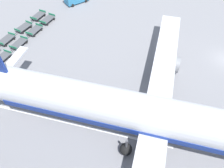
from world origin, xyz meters
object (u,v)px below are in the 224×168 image
baggage_dolly_row_near_col_a (38,16)px  baggage_dolly_row_near_col_c (6,40)px  baggage_dolly_row_near_col_b (24,27)px  baggage_dolly_row_mid_a_col_d (2,58)px  baggage_dolly_row_mid_a_col_a (48,20)px  airplane (167,119)px  baggage_dolly_row_mid_a_col_c (19,44)px  baggage_dolly_row_mid_a_col_b (35,30)px

baggage_dolly_row_near_col_a → baggage_dolly_row_near_col_c: same height
baggage_dolly_row_near_col_b → baggage_dolly_row_near_col_c: 3.92m
baggage_dolly_row_near_col_a → baggage_dolly_row_mid_a_col_d: same height
baggage_dolly_row_mid_a_col_a → baggage_dolly_row_mid_a_col_d: (11.38, -1.24, 0.00)m
airplane → baggage_dolly_row_mid_a_col_c: 26.03m
baggage_dolly_row_near_col_a → baggage_dolly_row_mid_a_col_a: (0.55, 2.24, 0.00)m
baggage_dolly_row_near_col_b → baggage_dolly_row_mid_a_col_c: bearing=24.4°
baggage_dolly_row_near_col_b → baggage_dolly_row_mid_a_col_c: size_ratio=1.01×
airplane → baggage_dolly_row_near_col_b: size_ratio=12.46×
airplane → baggage_dolly_row_near_col_a: bearing=-122.9°
baggage_dolly_row_near_col_b → baggage_dolly_row_mid_a_col_c: 4.46m
baggage_dolly_row_mid_a_col_b → baggage_dolly_row_mid_a_col_d: size_ratio=1.00×
baggage_dolly_row_near_col_b → baggage_dolly_row_mid_a_col_b: bearing=86.2°
airplane → baggage_dolly_row_mid_a_col_c: bearing=-109.3°
baggage_dolly_row_near_col_a → baggage_dolly_row_near_col_c: (7.92, -1.12, 0.00)m
baggage_dolly_row_near_col_a → baggage_dolly_row_near_col_b: (4.06, -0.43, 0.00)m
baggage_dolly_row_mid_a_col_d → baggage_dolly_row_near_col_b: bearing=-169.7°
baggage_dolly_row_near_col_a → baggage_dolly_row_mid_a_col_b: size_ratio=1.00×
baggage_dolly_row_near_col_b → baggage_dolly_row_mid_a_col_a: size_ratio=1.00×
baggage_dolly_row_near_col_b → baggage_dolly_row_mid_a_col_d: (7.87, 1.44, 0.00)m
baggage_dolly_row_near_col_b → baggage_dolly_row_near_col_c: size_ratio=1.01×
baggage_dolly_row_near_col_b → baggage_dolly_row_mid_a_col_a: same height
airplane → baggage_dolly_row_mid_a_col_d: bearing=-100.8°
baggage_dolly_row_mid_a_col_b → baggage_dolly_row_mid_a_col_a: bearing=173.5°
baggage_dolly_row_near_col_b → baggage_dolly_row_mid_a_col_b: same height
baggage_dolly_row_mid_a_col_a → baggage_dolly_row_mid_a_col_c: bearing=-6.3°
airplane → baggage_dolly_row_mid_a_col_b: size_ratio=12.53×
baggage_dolly_row_mid_a_col_a → baggage_dolly_row_mid_a_col_c: 7.63m
baggage_dolly_row_near_col_a → baggage_dolly_row_near_col_b: 4.08m
airplane → baggage_dolly_row_mid_a_col_a: (-16.13, -23.57, -2.96)m
airplane → baggage_dolly_row_near_col_a: airplane is taller
baggage_dolly_row_mid_a_col_b → baggage_dolly_row_mid_a_col_c: 3.94m
airplane → baggage_dolly_row_near_col_b: (-12.62, -26.24, -2.96)m
baggage_dolly_row_mid_a_col_c → baggage_dolly_row_mid_a_col_a: bearing=173.7°
baggage_dolly_row_near_col_b → baggage_dolly_row_mid_a_col_d: bearing=10.3°
airplane → baggage_dolly_row_mid_a_col_d: (-4.75, -24.81, -2.96)m
baggage_dolly_row_mid_a_col_a → baggage_dolly_row_mid_a_col_b: size_ratio=1.00×
airplane → baggage_dolly_row_near_col_c: (-8.76, -26.94, -2.96)m
baggage_dolly_row_mid_a_col_d → baggage_dolly_row_mid_a_col_a: bearing=173.8°
baggage_dolly_row_mid_a_col_d → baggage_dolly_row_mid_a_col_b: bearing=174.0°
baggage_dolly_row_mid_a_col_b → baggage_dolly_row_mid_a_col_c: same height
baggage_dolly_row_mid_a_col_b → baggage_dolly_row_mid_a_col_c: (3.92, -0.41, 0.00)m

